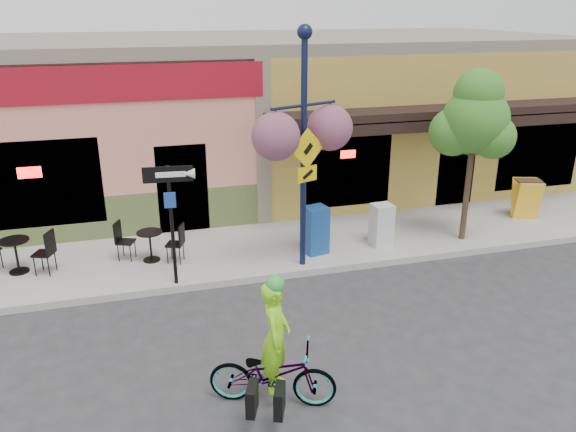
# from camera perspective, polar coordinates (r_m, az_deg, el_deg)

# --- Properties ---
(ground) EXTENTS (90.00, 90.00, 0.00)m
(ground) POSITION_cam_1_polar(r_m,az_deg,el_deg) (11.70, 6.32, -6.71)
(ground) COLOR #2D2D30
(ground) RESTS_ON ground
(sidewalk) EXTENTS (24.00, 3.00, 0.15)m
(sidewalk) POSITION_cam_1_polar(r_m,az_deg,el_deg) (13.36, 3.19, -2.66)
(sidewalk) COLOR #9E9B93
(sidewalk) RESTS_ON ground
(curb) EXTENTS (24.00, 0.12, 0.15)m
(curb) POSITION_cam_1_polar(r_m,az_deg,el_deg) (12.12, 5.38, -5.26)
(curb) COLOR #A8A59E
(curb) RESTS_ON ground
(building) EXTENTS (18.20, 8.20, 4.50)m
(building) POSITION_cam_1_polar(r_m,az_deg,el_deg) (17.84, -2.42, 10.60)
(building) COLOR #DB816C
(building) RESTS_ON ground
(bicycle) EXTENTS (1.92, 1.26, 0.95)m
(bicycle) POSITION_cam_1_polar(r_m,az_deg,el_deg) (8.22, -1.59, -15.75)
(bicycle) COLOR maroon
(bicycle) RESTS_ON ground
(cyclist_rider) EXTENTS (0.59, 0.71, 1.66)m
(cyclist_rider) POSITION_cam_1_polar(r_m,az_deg,el_deg) (8.02, -1.26, -13.65)
(cyclist_rider) COLOR #86E418
(cyclist_rider) RESTS_ON ground
(lamp_post) EXTENTS (1.68, 1.15, 4.89)m
(lamp_post) POSITION_cam_1_polar(r_m,az_deg,el_deg) (11.25, 1.59, 6.46)
(lamp_post) COLOR #12193A
(lamp_post) RESTS_ON sidewalk
(one_way_sign) EXTENTS (0.94, 0.28, 2.42)m
(one_way_sign) POSITION_cam_1_polar(r_m,az_deg,el_deg) (11.01, -11.70, -1.05)
(one_way_sign) COLOR black
(one_way_sign) RESTS_ON sidewalk
(cafe_set_left) EXTENTS (1.76, 1.30, 0.95)m
(cafe_set_left) POSITION_cam_1_polar(r_m,az_deg,el_deg) (12.80, -25.93, -3.23)
(cafe_set_left) COLOR black
(cafe_set_left) RESTS_ON sidewalk
(cafe_set_right) EXTENTS (1.62, 1.23, 0.87)m
(cafe_set_right) POSITION_cam_1_polar(r_m,az_deg,el_deg) (12.42, -13.83, -2.56)
(cafe_set_right) COLOR black
(cafe_set_right) RESTS_ON sidewalk
(newspaper_box_blue) EXTENTS (0.56, 0.52, 1.08)m
(newspaper_box_blue) POSITION_cam_1_polar(r_m,az_deg,el_deg) (12.43, 2.83, -1.42)
(newspaper_box_blue) COLOR navy
(newspaper_box_blue) RESTS_ON sidewalk
(newspaper_box_grey) EXTENTS (0.49, 0.45, 0.97)m
(newspaper_box_grey) POSITION_cam_1_polar(r_m,az_deg,el_deg) (13.02, 9.47, -0.88)
(newspaper_box_grey) COLOR silver
(newspaper_box_grey) RESTS_ON sidewalk
(street_tree) EXTENTS (1.96, 1.96, 4.00)m
(street_tree) POSITION_cam_1_polar(r_m,az_deg,el_deg) (13.37, 18.11, 5.75)
(street_tree) COLOR #3D7A26
(street_tree) RESTS_ON sidewalk
(sandwich_board) EXTENTS (0.73, 0.62, 1.03)m
(sandwich_board) POSITION_cam_1_polar(r_m,az_deg,el_deg) (15.57, 23.26, 1.39)
(sandwich_board) COLOR yellow
(sandwich_board) RESTS_ON sidewalk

